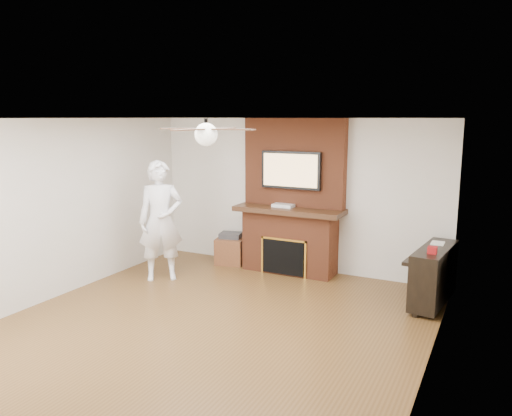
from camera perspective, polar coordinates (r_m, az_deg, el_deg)
The scene contains 12 objects.
room_shell at distance 5.86m, azimuth -5.54°, elevation -2.14°, with size 5.36×5.86×2.86m.
fireplace at distance 8.14m, azimuth 4.06°, elevation -0.43°, with size 1.78×0.64×2.50m.
tv at distance 8.00m, azimuth 4.00°, elevation 4.34°, with size 1.00×0.08×0.60m.
ceiling_fan at distance 5.73m, azimuth -5.73°, elevation 8.48°, with size 1.21×1.21×0.31m.
person at distance 7.85m, azimuth -10.82°, elevation -1.45°, with size 0.68×0.46×1.87m, color white.
side_table at distance 8.72m, azimuth -2.88°, elevation -4.72°, with size 0.56×0.56×0.54m.
piano at distance 7.19m, azimuth 19.58°, elevation -7.14°, with size 0.58×1.25×0.89m.
cable_box at distance 8.07m, azimuth 3.14°, elevation 0.28°, with size 0.34×0.19×0.05m, color silver.
candle_orange at distance 8.23m, azimuth 2.86°, elevation -6.98°, with size 0.07×0.07×0.13m, color #C74617.
candle_green at distance 8.22m, azimuth 3.71°, elevation -7.17°, with size 0.07×0.07×0.09m, color #47712D.
candle_cream at distance 8.15m, azimuth 4.02°, elevation -7.23°, with size 0.08×0.08×0.11m, color #FFE6CA.
candle_blue at distance 8.09m, azimuth 5.28°, elevation -7.53°, with size 0.06×0.06×0.07m, color teal.
Camera 1 is at (3.06, -4.84, 2.51)m, focal length 35.00 mm.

